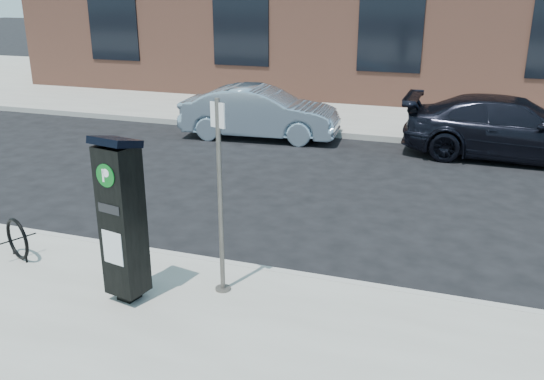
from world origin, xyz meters
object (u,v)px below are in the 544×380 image
at_px(parking_kiosk, 122,218).
at_px(car_silver, 260,113).
at_px(bike_rack, 17,239).
at_px(car_dark, 512,129).
at_px(sign_pole, 220,200).

xyz_separation_m(parking_kiosk, car_silver, (-1.49, 8.66, -0.53)).
bearing_deg(parking_kiosk, bike_rack, 178.97).
height_order(bike_rack, car_dark, car_dark).
relative_size(bike_rack, car_silver, 0.15).
relative_size(sign_pole, bike_rack, 4.01).
xyz_separation_m(parking_kiosk, sign_pole, (1.00, 0.57, 0.15)).
bearing_deg(car_silver, parking_kiosk, -175.64).
bearing_deg(bike_rack, sign_pole, 25.54).
relative_size(parking_kiosk, sign_pole, 0.85).
xyz_separation_m(car_silver, car_dark, (6.15, 0.06, 0.03)).
bearing_deg(car_dark, car_silver, 91.45).
relative_size(sign_pole, car_silver, 0.59).
distance_m(car_silver, car_dark, 6.15).
xyz_separation_m(bike_rack, car_silver, (0.58, 8.21, 0.23)).
bearing_deg(car_silver, sign_pole, -168.29).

